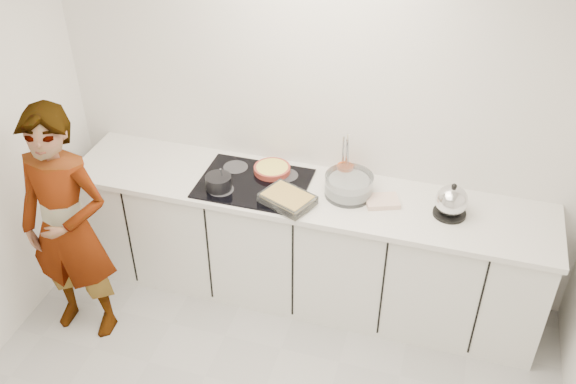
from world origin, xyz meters
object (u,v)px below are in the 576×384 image
(saucepan, at_px, (219,182))
(cook, at_px, (68,228))
(utensil_crock, at_px, (345,174))
(baking_dish, at_px, (287,199))
(mixing_bowl, at_px, (349,186))
(tart_dish, at_px, (272,169))
(kettle, at_px, (451,202))
(hob, at_px, (254,183))

(saucepan, xyz_separation_m, cook, (-0.80, -0.56, -0.13))
(utensil_crock, xyz_separation_m, cook, (-1.57, -0.88, -0.14))
(baking_dish, xyz_separation_m, mixing_bowl, (0.35, 0.22, 0.02))
(tart_dish, bearing_deg, kettle, -5.97)
(hob, relative_size, baking_dish, 1.88)
(hob, relative_size, saucepan, 3.76)
(kettle, xyz_separation_m, utensil_crock, (-0.70, 0.16, -0.03))
(utensil_crock, distance_m, cook, 1.80)
(saucepan, bearing_deg, tart_dish, 45.83)
(mixing_bowl, bearing_deg, saucepan, -167.03)
(cook, bearing_deg, utensil_crock, 26.95)
(tart_dish, height_order, cook, cook)
(kettle, bearing_deg, hob, -178.67)
(saucepan, xyz_separation_m, utensil_crock, (0.77, 0.31, 0.01))
(mixing_bowl, height_order, kettle, kettle)
(kettle, height_order, utensil_crock, kettle)
(kettle, bearing_deg, saucepan, -173.86)
(mixing_bowl, bearing_deg, baking_dish, -148.08)
(hob, height_order, baking_dish, baking_dish)
(kettle, distance_m, cook, 2.39)
(saucepan, distance_m, mixing_bowl, 0.85)
(tart_dish, bearing_deg, utensil_crock, 3.49)
(mixing_bowl, xyz_separation_m, kettle, (0.65, -0.03, 0.03))
(utensil_crock, bearing_deg, hob, -162.12)
(hob, xyz_separation_m, utensil_crock, (0.57, 0.19, 0.06))
(tart_dish, distance_m, kettle, 1.21)
(tart_dish, relative_size, kettle, 0.97)
(saucepan, distance_m, utensil_crock, 0.83)
(baking_dish, bearing_deg, kettle, 10.55)
(saucepan, height_order, baking_dish, saucepan)
(saucepan, relative_size, baking_dish, 0.50)
(hob, xyz_separation_m, baking_dish, (0.28, -0.16, 0.04))
(tart_dish, xyz_separation_m, saucepan, (-0.28, -0.28, 0.03))
(mixing_bowl, bearing_deg, kettle, -2.78)
(saucepan, distance_m, baking_dish, 0.48)
(tart_dish, bearing_deg, hob, -117.04)
(mixing_bowl, xyz_separation_m, utensil_crock, (-0.05, 0.12, 0.00))
(baking_dish, relative_size, cook, 0.23)
(mixing_bowl, distance_m, kettle, 0.65)
(baking_dish, distance_m, utensil_crock, 0.45)
(tart_dish, bearing_deg, saucepan, -134.17)
(utensil_crock, bearing_deg, mixing_bowl, -66.19)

